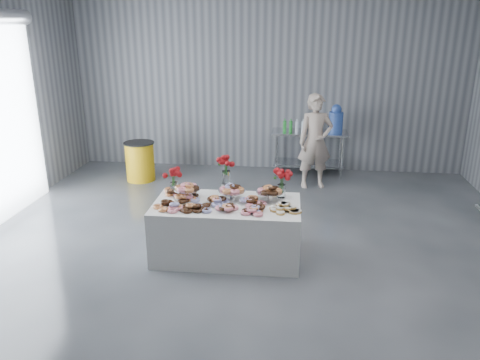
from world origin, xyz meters
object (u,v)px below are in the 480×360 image
at_px(trash_barrel, 140,161).
at_px(water_jug, 336,120).
at_px(prep_table, 309,145).
at_px(display_table, 227,230).
at_px(person, 315,141).

bearing_deg(trash_barrel, water_jug, 11.03).
height_order(prep_table, trash_barrel, prep_table).
distance_m(display_table, prep_table, 3.85).
distance_m(water_jug, person, 0.88).
xyz_separation_m(prep_table, trash_barrel, (-3.29, -0.74, -0.24)).
bearing_deg(water_jug, prep_table, 180.00).
bearing_deg(trash_barrel, display_table, -53.75).
relative_size(water_jug, trash_barrel, 0.73).
distance_m(water_jug, trash_barrel, 3.94).
bearing_deg(prep_table, water_jug, -0.00).
height_order(prep_table, person, person).
xyz_separation_m(prep_table, water_jug, (0.50, -0.00, 0.53)).
bearing_deg(display_table, trash_barrel, 126.25).
bearing_deg(person, water_jug, 47.27).
bearing_deg(person, display_table, -126.13).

